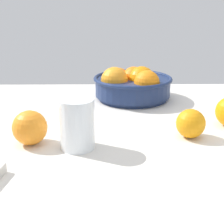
{
  "coord_description": "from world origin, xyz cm",
  "views": [
    {
      "loc": [
        -0.0,
        -77.82,
        30.18
      ],
      "look_at": [
        0.84,
        -3.09,
        4.51
      ],
      "focal_mm": 50.84,
      "sensor_mm": 36.0,
      "label": 1
    }
  ],
  "objects_px": {
    "fruit_bowl": "(132,84)",
    "juice_glass": "(77,127)",
    "loose_orange_2": "(30,128)",
    "loose_orange_3": "(191,123)"
  },
  "relations": [
    {
      "from": "fruit_bowl",
      "to": "juice_glass",
      "type": "relative_size",
      "value": 2.32
    },
    {
      "from": "fruit_bowl",
      "to": "loose_orange_2",
      "type": "distance_m",
      "value": 0.43
    },
    {
      "from": "fruit_bowl",
      "to": "juice_glass",
      "type": "height_order",
      "value": "same"
    },
    {
      "from": "juice_glass",
      "to": "loose_orange_3",
      "type": "distance_m",
      "value": 0.27
    },
    {
      "from": "fruit_bowl",
      "to": "loose_orange_3",
      "type": "bearing_deg",
      "value": -70.06
    },
    {
      "from": "juice_glass",
      "to": "loose_orange_2",
      "type": "xyz_separation_m",
      "value": [
        -0.11,
        0.02,
        -0.01
      ]
    },
    {
      "from": "fruit_bowl",
      "to": "loose_orange_2",
      "type": "height_order",
      "value": "fruit_bowl"
    },
    {
      "from": "loose_orange_3",
      "to": "loose_orange_2",
      "type": "bearing_deg",
      "value": -174.78
    },
    {
      "from": "loose_orange_2",
      "to": "loose_orange_3",
      "type": "relative_size",
      "value": 1.13
    },
    {
      "from": "juice_glass",
      "to": "loose_orange_2",
      "type": "height_order",
      "value": "juice_glass"
    }
  ]
}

